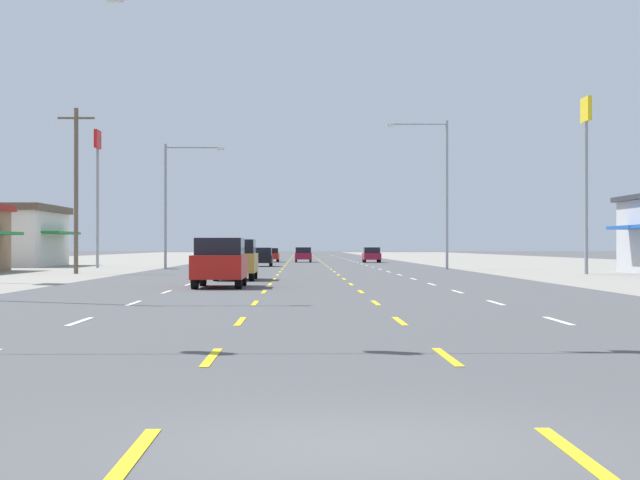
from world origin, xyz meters
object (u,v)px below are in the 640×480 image
object	(u,v)px
suv_inner_left_near	(236,259)
sedan_inner_left_farthest	(270,255)
hatchback_center_turn_farther	(303,255)
streetlight_left_row_1	(172,196)
pole_sign_left_row_2	(98,168)
suv_far_left_midfar	(232,253)
hatchback_far_right_far	(372,255)
streetlight_right_row_1	(441,183)
pole_sign_right_row_1	(586,147)
streetlight_right_row_0	(633,99)
suv_inner_left_nearest	(220,262)
hatchback_inner_left_mid	(262,257)

from	to	relation	value
suv_inner_left_near	sedan_inner_left_farthest	xyz separation A→B (m)	(0.01, 58.94, -0.27)
hatchback_center_turn_farther	suv_inner_left_near	bearing A→B (deg)	-93.42
sedan_inner_left_farthest	streetlight_left_row_1	distance (m)	35.34
pole_sign_left_row_2	streetlight_left_row_1	distance (m)	8.02
hatchback_center_turn_farther	streetlight_left_row_1	xyz separation A→B (m)	(-9.53, -33.16, 4.50)
suv_far_left_midfar	pole_sign_left_row_2	distance (m)	21.80
hatchback_far_right_far	streetlight_right_row_1	world-z (taller)	streetlight_right_row_1
hatchback_center_turn_farther	hatchback_far_right_far	bearing A→B (deg)	-18.94
hatchback_center_turn_farther	pole_sign_left_row_2	world-z (taller)	pole_sign_left_row_2
sedan_inner_left_farthest	suv_far_left_midfar	bearing A→B (deg)	-106.28
suv_inner_left_near	hatchback_far_right_far	world-z (taller)	suv_inner_left_near
pole_sign_right_row_1	streetlight_left_row_1	world-z (taller)	pole_sign_right_row_1
suv_inner_left_near	streetlight_left_row_1	distance (m)	25.53
hatchback_center_turn_farther	sedan_inner_left_farthest	size ratio (longest dim) A/B	0.87
suv_inner_left_near	sedan_inner_left_farthest	size ratio (longest dim) A/B	1.09
hatchback_center_turn_farther	streetlight_right_row_0	xyz separation A→B (m)	(9.97, -77.06, 5.43)
hatchback_center_turn_farther	sedan_inner_left_farthest	distance (m)	3.69
suv_inner_left_near	hatchback_center_turn_farther	size ratio (longest dim) A/B	1.26
streetlight_right_row_1	streetlight_right_row_0	bearing A→B (deg)	-89.87
hatchback_far_right_far	streetlight_right_row_1	xyz separation A→B (m)	(2.97, -30.79, 5.41)
suv_inner_left_nearest	pole_sign_left_row_2	xyz separation A→B (m)	(-12.22, 38.41, 6.57)
suv_far_left_midfar	sedan_inner_left_farthest	size ratio (longest dim) A/B	1.09
hatchback_inner_left_mid	sedan_inner_left_farthest	world-z (taller)	hatchback_inner_left_mid
streetlight_right_row_0	suv_inner_left_near	bearing A→B (deg)	124.55
suv_inner_left_nearest	hatchback_far_right_far	world-z (taller)	suv_inner_left_nearest
pole_sign_left_row_2	streetlight_left_row_1	bearing A→B (deg)	-36.12
suv_inner_left_nearest	hatchback_center_turn_farther	world-z (taller)	suv_inner_left_nearest
suv_inner_left_nearest	hatchback_far_right_far	bearing A→B (deg)	80.86
hatchback_far_right_far	pole_sign_right_row_1	xyz separation A→B (m)	(9.74, -44.71, 6.77)
suv_inner_left_nearest	streetlight_right_row_1	distance (m)	36.79
hatchback_inner_left_mid	pole_sign_right_row_1	size ratio (longest dim) A/B	0.37
sedan_inner_left_farthest	streetlight_left_row_1	size ratio (longest dim) A/B	0.50
suv_far_left_midfar	hatchback_center_turn_farther	size ratio (longest dim) A/B	1.26
streetlight_right_row_0	streetlight_left_row_1	bearing A→B (deg)	113.94
streetlight_right_row_1	pole_sign_right_row_1	bearing A→B (deg)	-64.07
streetlight_left_row_1	suv_far_left_midfar	bearing A→B (deg)	83.11
hatchback_inner_left_mid	suv_inner_left_nearest	bearing A→B (deg)	-90.08
suv_far_left_midfar	pole_sign_left_row_2	size ratio (longest dim) A/B	0.47
suv_far_left_midfar	streetlight_left_row_1	bearing A→B (deg)	-96.89
suv_inner_left_nearest	streetlight_right_row_1	world-z (taller)	streetlight_right_row_1
suv_inner_left_nearest	streetlight_left_row_1	bearing A→B (deg)	100.07
suv_inner_left_near	streetlight_right_row_0	world-z (taller)	streetlight_right_row_0
sedan_inner_left_farthest	pole_sign_left_row_2	bearing A→B (deg)	-112.30
pole_sign_left_row_2	streetlight_right_row_1	size ratio (longest dim) A/B	0.98
suv_inner_left_nearest	suv_far_left_midfar	xyz separation A→B (m)	(-3.21, 57.15, 0.00)
hatchback_inner_left_mid	hatchback_center_turn_farther	bearing A→B (deg)	81.44
hatchback_far_right_far	streetlight_right_row_0	world-z (taller)	streetlight_right_row_0
sedan_inner_left_farthest	hatchback_far_right_far	bearing A→B (deg)	-19.80
suv_far_left_midfar	hatchback_center_turn_farther	xyz separation A→B (m)	(6.72, 9.90, -0.24)
hatchback_far_right_far	pole_sign_left_row_2	size ratio (longest dim) A/B	0.37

